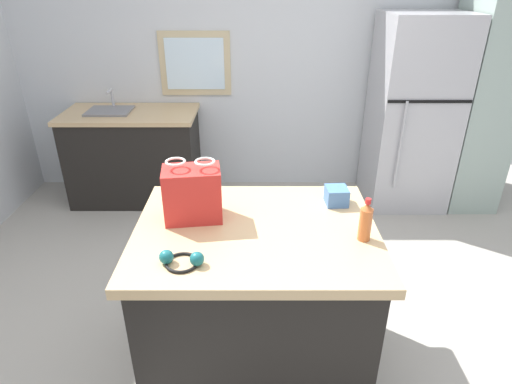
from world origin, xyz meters
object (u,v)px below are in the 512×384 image
kitchen_island (256,298)px  shopping_bag (193,194)px  refrigerator (412,114)px  small_box (337,196)px  tall_cabinet (482,98)px  bottle (366,222)px  ear_defenders (182,260)px

kitchen_island → shopping_bag: (-0.32, 0.10, 0.59)m
refrigerator → kitchen_island: bearing=-125.2°
refrigerator → small_box: 2.06m
refrigerator → tall_cabinet: bearing=0.0°
shopping_bag → bottle: 0.86m
refrigerator → ear_defenders: refrigerator is taller
shopping_bag → tall_cabinet: bearing=39.4°
kitchen_island → tall_cabinet: size_ratio=0.59×
tall_cabinet → ear_defenders: 3.35m
tall_cabinet → bottle: bearing=-125.6°
shopping_bag → small_box: shopping_bag is taller
tall_cabinet → shopping_bag: tall_cabinet is taller
small_box → bottle: size_ratio=0.55×
tall_cabinet → small_box: 2.42m
refrigerator → bottle: bearing=-113.5°
kitchen_island → refrigerator: size_ratio=0.69×
small_box → tall_cabinet: bearing=48.0°
refrigerator → small_box: bearing=-119.3°
shopping_bag → bottle: (0.83, -0.20, -0.04)m
refrigerator → small_box: size_ratio=14.66×
bottle → tall_cabinet: bearing=54.4°
tall_cabinet → small_box: tall_cabinet is taller
tall_cabinet → bottle: tall_cabinet is taller
kitchen_island → shopping_bag: shopping_bag is taller
refrigerator → tall_cabinet: 0.63m
kitchen_island → small_box: bearing=30.3°
shopping_bag → small_box: size_ratio=2.68×
tall_cabinet → ear_defenders: tall_cabinet is taller
shopping_bag → kitchen_island: bearing=-17.8°
refrigerator → ear_defenders: size_ratio=8.84×
tall_cabinet → small_box: (-1.62, -1.80, -0.07)m
refrigerator → bottle: (-0.94, -2.16, 0.12)m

